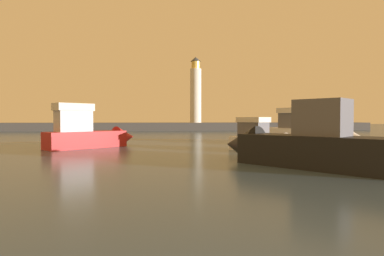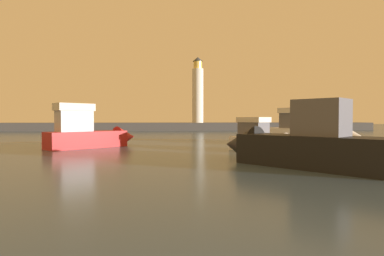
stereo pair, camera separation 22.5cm
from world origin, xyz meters
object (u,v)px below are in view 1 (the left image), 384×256
Objects in this scene: lighthouse at (196,92)px; motorboat_0 at (313,133)px; motorboat_1 at (295,145)px; motorboat_3 at (268,140)px; motorboat_4 at (92,134)px.

lighthouse is 39.43m from motorboat_0.
motorboat_3 is at bearing 81.01° from motorboat_1.
motorboat_0 is 13.93m from motorboat_1.
motorboat_1 is at bearing -91.49° from lighthouse.
lighthouse is at bearing 71.05° from motorboat_4.
lighthouse reaches higher than motorboat_0.
lighthouse reaches higher than motorboat_4.
motorboat_0 is at bearing 1.25° from motorboat_4.
motorboat_3 is at bearing -90.34° from lighthouse.
motorboat_0 is 19.18m from motorboat_4.
motorboat_0 reaches higher than motorboat_1.
motorboat_4 is (-13.32, -38.79, -6.86)m from lighthouse.
motorboat_1 is at bearing -120.96° from motorboat_0.
motorboat_1 is 16.65m from motorboat_4.
motorboat_4 is at bearing 136.17° from motorboat_1.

